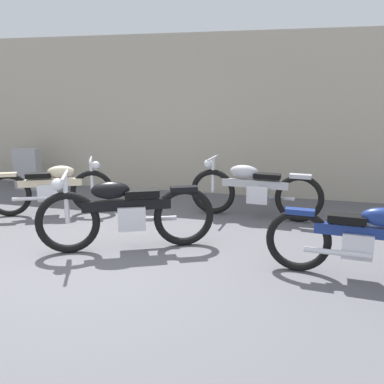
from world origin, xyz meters
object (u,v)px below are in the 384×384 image
Objects in this scene: stone_marker at (28,169)px; motorcycle_silver at (254,190)px; motorcycle_blue at (364,240)px; motorcycle_black at (125,213)px; motorcycle_cream at (52,188)px.

motorcycle_silver is (4.61, -0.81, 0.04)m from stone_marker.
motorcycle_blue reaches higher than stone_marker.
motorcycle_silver is (1.39, 1.77, -0.03)m from motorcycle_black.
motorcycle_black is (3.22, -2.58, 0.07)m from stone_marker.
motorcycle_cream is at bearing -44.55° from stone_marker.
motorcycle_black is 0.98× the size of motorcycle_silver.
motorcycle_silver is at bearing 129.68° from motorcycle_blue.
motorcycle_blue is at bearing -41.16° from motorcycle_cream.
motorcycle_blue is 2.40m from motorcycle_silver.
stone_marker is at bearing 110.64° from motorcycle_cream.
motorcycle_black is at bearing -57.75° from motorcycle_cream.
stone_marker is at bearing -5.74° from motorcycle_silver.
motorcycle_black is 2.79m from motorcycle_blue.
motorcycle_black is 1.01× the size of motorcycle_blue.
stone_marker is 4.12m from motorcycle_black.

